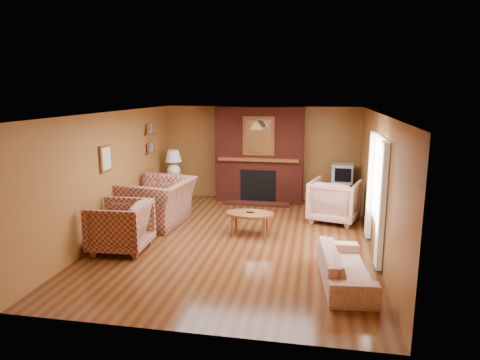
% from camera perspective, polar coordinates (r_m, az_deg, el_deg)
% --- Properties ---
extents(floor, '(6.50, 6.50, 0.00)m').
position_cam_1_polar(floor, '(8.25, -0.28, -7.97)').
color(floor, '#48200F').
rests_on(floor, ground).
extents(ceiling, '(6.50, 6.50, 0.00)m').
position_cam_1_polar(ceiling, '(7.77, -0.30, 8.92)').
color(ceiling, white).
rests_on(ceiling, wall_back).
extents(wall_back, '(6.50, 0.00, 6.50)m').
position_cam_1_polar(wall_back, '(11.08, 2.82, 3.57)').
color(wall_back, '#915F2D').
rests_on(wall_back, floor).
extents(wall_front, '(6.50, 0.00, 6.50)m').
position_cam_1_polar(wall_front, '(4.87, -7.41, -7.42)').
color(wall_front, '#915F2D').
rests_on(wall_front, floor).
extents(wall_left, '(0.00, 6.50, 6.50)m').
position_cam_1_polar(wall_left, '(8.73, -16.64, 0.81)').
color(wall_left, '#915F2D').
rests_on(wall_left, floor).
extents(wall_right, '(0.00, 6.50, 6.50)m').
position_cam_1_polar(wall_right, '(7.86, 17.92, -0.45)').
color(wall_right, '#915F2D').
rests_on(wall_right, floor).
extents(fireplace, '(2.20, 0.82, 2.40)m').
position_cam_1_polar(fireplace, '(10.83, 2.63, 3.28)').
color(fireplace, '#551B12').
rests_on(fireplace, floor).
extents(window_right, '(0.10, 1.85, 2.00)m').
position_cam_1_polar(window_right, '(7.68, 17.72, -1.29)').
color(window_right, silver).
rests_on(window_right, wall_right).
extents(bookshelf, '(0.09, 0.55, 0.71)m').
position_cam_1_polar(bookshelf, '(10.34, -11.77, 5.34)').
color(bookshelf, brown).
rests_on(bookshelf, wall_left).
extents(botanical_print, '(0.05, 0.40, 0.50)m').
position_cam_1_polar(botanical_print, '(8.39, -17.50, 2.76)').
color(botanical_print, brown).
rests_on(botanical_print, wall_left).
extents(pendant_light, '(0.36, 0.36, 0.48)m').
position_cam_1_polar(pendant_light, '(10.06, 2.14, 7.31)').
color(pendant_light, black).
rests_on(pendant_light, ceiling).
extents(plaid_loveseat, '(1.42, 1.59, 0.96)m').
position_cam_1_polar(plaid_loveseat, '(9.20, -10.92, -2.93)').
color(plaid_loveseat, maroon).
rests_on(plaid_loveseat, floor).
extents(plaid_armchair, '(1.03, 1.00, 0.89)m').
position_cam_1_polar(plaid_armchair, '(7.89, -15.68, -5.95)').
color(plaid_armchair, maroon).
rests_on(plaid_armchair, floor).
extents(floral_sofa, '(0.83, 1.76, 0.50)m').
position_cam_1_polar(floral_sofa, '(6.62, 13.84, -11.17)').
color(floral_sofa, beige).
rests_on(floral_sofa, floor).
extents(floral_armchair, '(1.22, 1.24, 0.92)m').
position_cam_1_polar(floral_armchair, '(9.48, 12.47, -2.70)').
color(floral_armchair, beige).
rests_on(floral_armchair, floor).
extents(coffee_table, '(0.95, 0.59, 0.47)m').
position_cam_1_polar(coffee_table, '(8.40, 1.34, -4.73)').
color(coffee_table, brown).
rests_on(coffee_table, floor).
extents(side_table, '(0.54, 0.54, 0.66)m').
position_cam_1_polar(side_table, '(10.96, -8.75, -1.29)').
color(side_table, brown).
rests_on(side_table, floor).
extents(table_lamp, '(0.41, 0.41, 0.68)m').
position_cam_1_polar(table_lamp, '(10.82, -8.86, 2.38)').
color(table_lamp, white).
rests_on(table_lamp, side_table).
extents(tv_stand, '(0.60, 0.56, 0.61)m').
position_cam_1_polar(tv_stand, '(10.74, 13.36, -1.89)').
color(tv_stand, black).
rests_on(tv_stand, floor).
extents(crt_tv, '(0.53, 0.53, 0.46)m').
position_cam_1_polar(crt_tv, '(10.62, 13.50, 0.88)').
color(crt_tv, '#9FA1A7').
rests_on(crt_tv, tv_stand).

